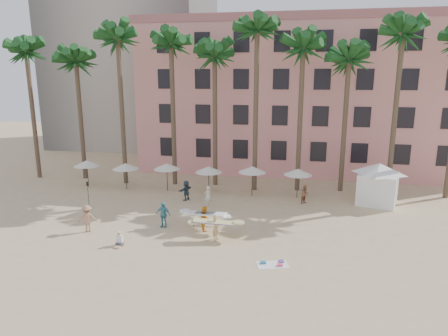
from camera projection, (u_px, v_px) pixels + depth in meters
name	position (u px, v px, depth m)	size (l,w,h in m)	color
ground	(181.00, 252.00, 24.63)	(120.00, 120.00, 0.00)	#D1B789
pink_hotel	(300.00, 98.00, 46.46)	(35.00, 14.00, 16.00)	pink
palm_row	(230.00, 48.00, 35.92)	(44.40, 5.40, 16.30)	brown
umbrella_row	(187.00, 168.00, 36.59)	(22.50, 2.70, 2.73)	#332B23
cabana	(378.00, 180.00, 33.37)	(5.62, 5.62, 3.50)	white
beach_towel	(273.00, 264.00, 22.98)	(2.00, 1.44, 0.14)	white
carrier_yellow	(216.00, 226.00, 26.18)	(3.06, 1.22, 1.77)	tan
carrier_white	(205.00, 217.00, 27.90)	(3.20, 1.31, 1.73)	#FDA11A
beachgoers	(174.00, 203.00, 30.97)	(16.15, 10.07, 1.92)	#925C3C
paddle	(88.00, 191.00, 32.38)	(0.18, 0.04, 2.23)	black
seated_man	(119.00, 241.00, 25.42)	(0.41, 0.72, 0.93)	#3F3F4C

